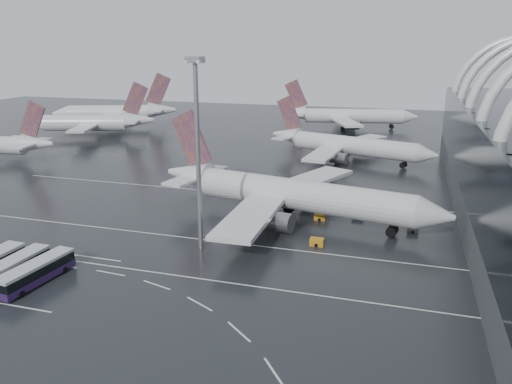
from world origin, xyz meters
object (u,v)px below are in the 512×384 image
(jet_remote_mid, at_px, (93,123))
(gse_cart_belly_a, at_px, (317,242))
(airliner_gate_c, at_px, (346,116))
(airliner_main, at_px, (288,194))
(airliner_gate_b, at_px, (346,145))
(bus_row_near_d, at_px, (36,272))
(gse_cart_belly_b, at_px, (358,213))
(jet_remote_far, at_px, (117,113))
(gse_cart_belly_d, at_px, (413,230))
(floodlight_mast, at_px, (197,132))
(bus_row_near_c, at_px, (12,270))
(gse_cart_belly_e, at_px, (320,217))
(gse_cart_belly_c, at_px, (272,225))

(jet_remote_mid, bearing_deg, gse_cart_belly_a, 122.73)
(airliner_gate_c, xyz_separation_m, gse_cart_belly_a, (10.66, -123.93, -4.16))
(airliner_main, distance_m, airliner_gate_b, 54.10)
(bus_row_near_d, bearing_deg, gse_cart_belly_b, -38.57)
(bus_row_near_d, bearing_deg, airliner_gate_c, -3.95)
(airliner_main, height_order, jet_remote_far, jet_remote_far)
(airliner_main, relative_size, gse_cart_belly_d, 29.60)
(airliner_gate_b, height_order, jet_remote_far, jet_remote_far)
(floodlight_mast, bearing_deg, bus_row_near_d, -132.90)
(bus_row_near_c, distance_m, gse_cart_belly_a, 46.30)
(airliner_gate_c, xyz_separation_m, bus_row_near_d, (-24.36, -148.82, -3.11))
(airliner_main, relative_size, gse_cart_belly_e, 26.79)
(gse_cart_belly_b, bearing_deg, gse_cart_belly_a, -106.93)
(airliner_gate_b, distance_m, gse_cart_belly_c, 59.98)
(gse_cart_belly_a, bearing_deg, airliner_gate_b, 93.14)
(floodlight_mast, bearing_deg, airliner_main, 60.22)
(airliner_gate_b, xyz_separation_m, bus_row_near_c, (-35.19, -90.71, -2.69))
(floodlight_mast, relative_size, gse_cart_belly_e, 14.13)
(jet_remote_mid, distance_m, gse_cart_belly_e, 114.20)
(floodlight_mast, distance_m, gse_cart_belly_a, 26.61)
(airliner_gate_c, distance_m, gse_cart_belly_e, 111.69)
(airliner_gate_b, bearing_deg, gse_cart_belly_b, -62.20)
(airliner_main, distance_m, gse_cart_belly_e, 7.46)
(jet_remote_far, distance_m, gse_cart_belly_d, 146.44)
(airliner_main, bearing_deg, airliner_gate_b, 96.96)
(gse_cart_belly_c, bearing_deg, jet_remote_far, 133.66)
(airliner_gate_c, relative_size, jet_remote_mid, 1.20)
(jet_remote_mid, bearing_deg, gse_cart_belly_e, 127.13)
(floodlight_mast, relative_size, gse_cart_belly_a, 13.19)
(bus_row_near_c, bearing_deg, bus_row_near_d, -82.88)
(gse_cart_belly_d, bearing_deg, airliner_gate_c, 102.90)
(jet_remote_far, xyz_separation_m, gse_cart_belly_e, (98.39, -88.35, -4.98))
(bus_row_near_d, relative_size, gse_cart_belly_b, 5.48)
(airliner_main, bearing_deg, gse_cart_belly_a, -45.11)
(bus_row_near_c, xyz_separation_m, gse_cart_belly_b, (43.89, 42.05, -1.08))
(airliner_gate_b, height_order, gse_cart_belly_e, airliner_gate_b)
(gse_cart_belly_a, relative_size, gse_cart_belly_d, 1.18)
(airliner_gate_c, bearing_deg, gse_cart_belly_b, -92.29)
(airliner_main, relative_size, gse_cart_belly_c, 28.71)
(airliner_gate_c, bearing_deg, gse_cart_belly_a, -95.74)
(gse_cart_belly_c, bearing_deg, gse_cart_belly_a, -32.28)
(gse_cart_belly_b, xyz_separation_m, gse_cart_belly_d, (10.12, -5.89, -0.10))
(jet_remote_mid, xyz_separation_m, jet_remote_far, (-4.70, 23.21, 0.48))
(bus_row_near_d, bearing_deg, floodlight_mast, -37.55)
(airliner_gate_c, xyz_separation_m, gse_cart_belly_c, (1.38, -118.07, -4.24))
(airliner_gate_b, height_order, bus_row_near_c, airliner_gate_b)
(bus_row_near_c, relative_size, floodlight_mast, 0.42)
(airliner_gate_c, xyz_separation_m, bus_row_near_c, (-28.12, -149.20, -3.08))
(airliner_gate_c, bearing_deg, jet_remote_far, -176.29)
(jet_remote_far, distance_m, gse_cart_belly_c, 131.64)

